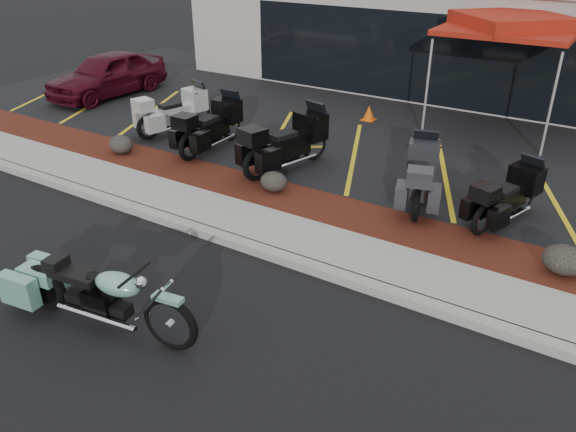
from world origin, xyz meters
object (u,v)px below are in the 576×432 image
Objects in this scene: hero_cruiser at (170,316)px; parked_car at (107,74)px; popup_canopy at (511,25)px; touring_white at (199,104)px; traffic_cone at (369,113)px.

parked_car is at bearing 133.46° from hero_cruiser.
parked_car is at bearing -155.40° from popup_canopy.
parked_car is at bearing 94.79° from touring_white.
traffic_cone is at bearing -151.37° from popup_canopy.
parked_car is 1.11× the size of popup_canopy.
parked_car is 8.39m from traffic_cone.
touring_white is 4.58m from parked_car.
touring_white is 0.60× the size of popup_canopy.
parked_car reaches higher than traffic_cone.
hero_cruiser reaches higher than traffic_cone.
hero_cruiser is at bearing -36.41° from parked_car.
hero_cruiser is 7.51× the size of traffic_cone.
popup_canopy reaches higher than traffic_cone.
touring_white is 5.27× the size of traffic_cone.
parked_car is 11.88m from popup_canopy.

